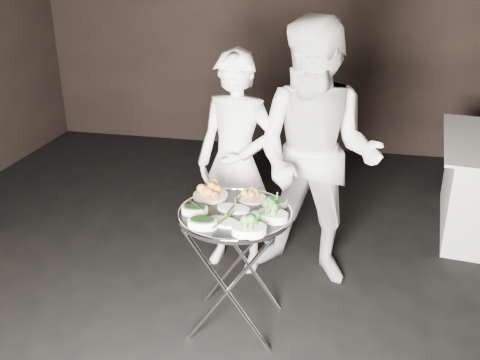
% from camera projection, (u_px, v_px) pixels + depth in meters
% --- Properties ---
extents(floor, '(6.00, 7.00, 0.05)m').
position_uv_depth(floor, '(222.00, 326.00, 3.48)').
color(floor, black).
rests_on(floor, ground).
extents(wall_back, '(6.00, 0.05, 3.00)m').
position_uv_depth(wall_back, '(294.00, 21.00, 6.05)').
color(wall_back, black).
rests_on(wall_back, floor).
extents(tray_stand, '(0.54, 0.46, 0.79)m').
position_uv_depth(tray_stand, '(235.00, 265.00, 3.28)').
color(tray_stand, silver).
rests_on(tray_stand, floor).
extents(serving_tray, '(0.69, 0.69, 0.04)m').
position_uv_depth(serving_tray, '(235.00, 214.00, 3.15)').
color(serving_tray, black).
rests_on(serving_tray, tray_stand).
extents(potato_plate_a, '(0.22, 0.22, 0.08)m').
position_uv_depth(potato_plate_a, '(210.00, 192.00, 3.32)').
color(potato_plate_a, beige).
rests_on(potato_plate_a, serving_tray).
extents(potato_plate_b, '(0.18, 0.18, 0.06)m').
position_uv_depth(potato_plate_b, '(252.00, 195.00, 3.30)').
color(potato_plate_b, beige).
rests_on(potato_plate_b, serving_tray).
extents(greens_bowl, '(0.11, 0.11, 0.06)m').
position_uv_depth(greens_bowl, '(279.00, 202.00, 3.21)').
color(greens_bowl, white).
rests_on(greens_bowl, serving_tray).
extents(asparagus_plate_a, '(0.21, 0.13, 0.04)m').
position_uv_depth(asparagus_plate_a, '(233.00, 207.00, 3.16)').
color(asparagus_plate_a, white).
rests_on(asparagus_plate_a, serving_tray).
extents(asparagus_plate_b, '(0.22, 0.16, 0.04)m').
position_uv_depth(asparagus_plate_b, '(224.00, 221.00, 3.00)').
color(asparagus_plate_b, white).
rests_on(asparagus_plate_b, serving_tray).
extents(spinach_bowl_a, '(0.17, 0.13, 0.06)m').
position_uv_depth(spinach_bowl_a, '(195.00, 209.00, 3.12)').
color(spinach_bowl_a, white).
rests_on(spinach_bowl_a, serving_tray).
extents(spinach_bowl_b, '(0.17, 0.11, 0.07)m').
position_uv_depth(spinach_bowl_b, '(202.00, 222.00, 2.96)').
color(spinach_bowl_b, white).
rests_on(spinach_bowl_b, serving_tray).
extents(broccoli_bowl_a, '(0.20, 0.16, 0.07)m').
position_uv_depth(broccoli_bowl_a, '(273.00, 215.00, 3.04)').
color(broccoli_bowl_a, white).
rests_on(broccoli_bowl_a, serving_tray).
extents(broccoli_bowl_b, '(0.22, 0.18, 0.08)m').
position_uv_depth(broccoli_bowl_b, '(249.00, 228.00, 2.89)').
color(broccoli_bowl_b, white).
rests_on(broccoli_bowl_b, serving_tray).
extents(serving_utensils, '(0.58, 0.41, 0.01)m').
position_uv_depth(serving_utensils, '(240.00, 200.00, 3.18)').
color(serving_utensils, silver).
rests_on(serving_utensils, serving_tray).
extents(waiter_left, '(0.66, 0.50, 1.63)m').
position_uv_depth(waiter_left, '(236.00, 164.00, 3.82)').
color(waiter_left, silver).
rests_on(waiter_left, floor).
extents(waiter_right, '(1.03, 0.88, 1.86)m').
position_uv_depth(waiter_right, '(316.00, 157.00, 3.63)').
color(waiter_right, silver).
rests_on(waiter_right, floor).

